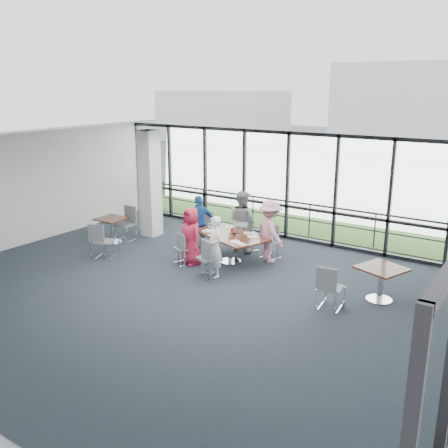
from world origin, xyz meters
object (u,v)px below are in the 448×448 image
Objects in this scene: diner_near_left at (191,236)px; diner_far_left at (242,221)px; chair_spare_r at (331,288)px; diner_far_right at (270,231)px; chair_spare_la at (104,241)px; chair_main_end at (199,230)px; side_table_right at (381,273)px; chair_main_fr at (271,243)px; chair_main_fl at (248,233)px; side_table_left at (112,222)px; chair_main_nl at (183,248)px; diner_near_right at (215,247)px; diner_end at (200,222)px; main_table at (230,239)px; chair_main_nr at (209,258)px; chair_spare_lb at (126,224)px; structural_column at (150,184)px.

diner_far_left is at bearing 93.27° from diner_near_left.
diner_far_right is at bearing 136.10° from chair_spare_r.
diner_near_left is 1.62× the size of chair_spare_la.
diner_near_left reaches higher than chair_main_end.
diner_far_right is at bearing 165.40° from side_table_right.
chair_spare_r is at bearing -20.41° from chair_spare_la.
chair_main_fr is at bearing 66.40° from diner_near_left.
chair_main_fl reaches higher than chair_spare_la.
chair_main_fl is 0.90m from chair_main_fr.
side_table_left is 2.58m from chair_main_end.
chair_main_nl reaches higher than side_table_right.
chair_main_nl is at bearing -124.72° from diner_near_left.
diner_near_right is at bearing 66.72° from chair_main_end.
diner_end is at bearing 130.66° from chair_main_nl.
chair_main_end is at bearing 133.37° from chair_main_nl.
diner_far_right is (1.58, 1.27, 0.07)m from diner_near_left.
diner_far_left reaches higher than diner_far_right.
main_table is 2.72× the size of chair_main_nl.
diner_far_left is 2.22m from chair_main_nr.
chair_spare_lb is at bearing -169.23° from diner_near_left.
main_table is at bearing 124.72° from chair_main_fl.
chair_main_fl is (0.62, 1.77, -0.26)m from diner_near_left.
diner_near_left is 1.08m from diner_near_right.
structural_column reaches higher than chair_main_nl.
diner_far_right is 2.33m from chair_main_end.
side_table_right is 5.52m from chair_main_end.
chair_spare_lb reaches higher than chair_spare_la.
structural_column reaches higher than side_table_right.
chair_spare_r is (3.10, -0.01, -0.02)m from chair_main_nr.
side_table_left is at bearing 44.75° from diner_far_right.
chair_main_nl is 0.96× the size of chair_main_fr.
chair_spare_la reaches higher than side_table_left.
diner_near_left is at bearing -118.83° from main_table.
structural_column is at bearing 34.57° from chair_main_fl.
diner_far_right is 1.95m from chair_main_nr.
side_table_left is 3.99m from chair_main_nr.
chair_spare_la is at bearing 113.99° from chair_spare_lb.
chair_main_nl is at bearing 167.11° from chair_spare_r.
chair_main_fl reaches higher than side_table_right.
chair_main_fl is 4.10m from chair_spare_r.
diner_end is 1.64× the size of chair_spare_la.
chair_main_end is at bearing -99.92° from diner_end.
side_table_left is 0.79× the size of chair_main_end.
diner_far_right is 4.40m from chair_spare_la.
chair_spare_la is at bearing 71.55° from chair_main_fl.
chair_main_fl is (0.11, 0.14, -0.37)m from diner_far_left.
structural_column reaches higher than chair_main_fr.
structural_column reaches higher than chair_spare_r.
diner_far_right is 0.47m from chair_main_fr.
diner_far_right is at bearing 54.89° from main_table.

